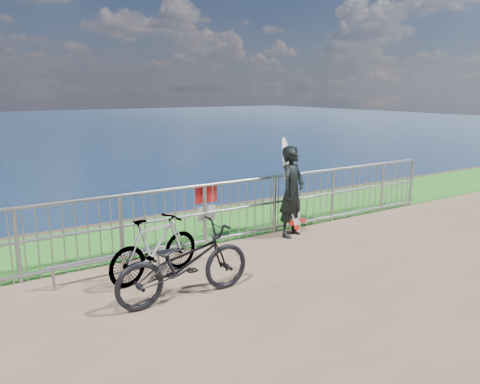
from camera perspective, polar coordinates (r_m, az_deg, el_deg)
grass_strip at (r=9.49m, az=-4.69°, el=-4.16°), size 120.00×120.00×0.00m
railing at (r=8.42m, az=-1.20°, el=-2.26°), size 10.06×0.10×1.13m
surfer at (r=8.74m, az=6.35°, el=0.04°), size 0.73×0.62×1.70m
surfboard at (r=8.94m, az=6.31°, el=0.33°), size 0.63×0.61×1.85m
bicycle_near at (r=6.22m, az=-6.82°, el=-8.58°), size 1.90×0.68×0.99m
bicycle_far at (r=6.95m, az=-10.35°, el=-6.67°), size 1.61×0.82×0.93m
bike_rack at (r=7.12m, az=-15.76°, el=-7.93°), size 1.74×0.05×0.36m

